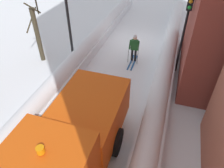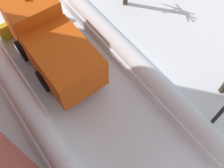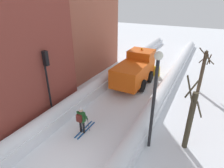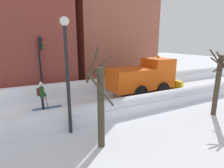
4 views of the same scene
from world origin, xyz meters
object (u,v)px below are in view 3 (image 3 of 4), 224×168
Objects in this scene: skier at (81,119)px; street_lamp at (155,92)px; bare_tree_near at (190,120)px; bare_tree_mid at (203,71)px; plow_truck at (135,69)px; traffic_light_pole at (47,73)px.

street_lamp is (3.88, 0.81, 2.36)m from skier.
bare_tree_mid is (0.05, 7.36, 0.14)m from bare_tree_near.
skier is 0.47× the size of bare_tree_mid.
street_lamp is 2.48m from bare_tree_near.
skier is at bearing -91.88° from plow_truck.
skier is 5.91m from bare_tree_near.
bare_tree_near is (5.36, -6.23, 0.33)m from plow_truck.
traffic_light_pole is 12.03m from bare_tree_mid.
street_lamp reaches higher than plow_truck.
traffic_light_pole reaches higher than bare_tree_mid.
plow_truck is 3.31× the size of skier.
plow_truck is at bearing -168.26° from bare_tree_mid.
street_lamp is 1.30× the size of bare_tree_near.
bare_tree_mid is at bearing 11.74° from plow_truck.
bare_tree_near is (5.62, 1.65, 0.80)m from skier.
bare_tree_near is at bearing 8.36° from traffic_light_pole.
bare_tree_near is (8.29, 1.22, -1.41)m from traffic_light_pole.
skier is at bearing -122.24° from bare_tree_mid.
street_lamp is 1.38× the size of bare_tree_mid.
bare_tree_near is at bearing 16.31° from skier.
street_lamp is (6.55, 0.38, 0.15)m from traffic_light_pole.
bare_tree_near reaches higher than bare_tree_mid.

